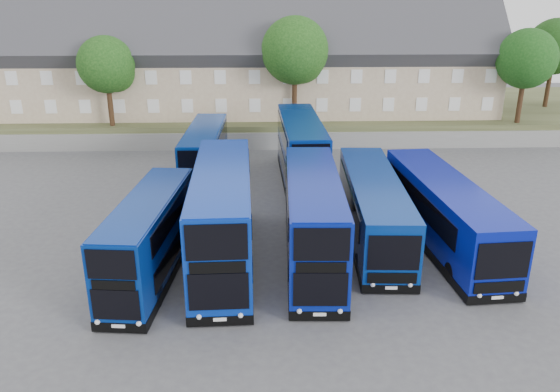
{
  "coord_description": "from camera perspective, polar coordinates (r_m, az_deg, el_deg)",
  "views": [
    {
      "loc": [
        -0.82,
        -22.41,
        13.01
      ],
      "look_at": [
        0.11,
        6.37,
        2.2
      ],
      "focal_mm": 35.0,
      "sensor_mm": 36.0,
      "label": 1
    }
  ],
  "objects": [
    {
      "name": "dd_rear_left",
      "position": [
        39.2,
        -7.83,
        4.03
      ],
      "size": [
        2.62,
        10.21,
        4.03
      ],
      "rotation": [
        0.0,
        0.0,
        -0.03
      ],
      "color": "navy",
      "rests_on": "ground"
    },
    {
      "name": "tree_east",
      "position": [
        53.07,
        24.44,
        12.72
      ],
      "size": [
        5.12,
        5.12,
        8.16
      ],
      "color": "#382314",
      "rests_on": "earth_bank"
    },
    {
      "name": "coach_east_a",
      "position": [
        30.67,
        9.7,
        -1.36
      ],
      "size": [
        3.3,
        12.83,
        3.48
      ],
      "rotation": [
        0.0,
        0.0,
        -0.05
      ],
      "color": "navy",
      "rests_on": "ground"
    },
    {
      "name": "ground",
      "position": [
        25.93,
        0.22,
        -9.55
      ],
      "size": [
        120.0,
        120.0,
        0.0
      ],
      "primitive_type": "plane",
      "color": "#4D4E53",
      "rests_on": "ground"
    },
    {
      "name": "dd_front_mid",
      "position": [
        27.49,
        -5.99,
        -2.31
      ],
      "size": [
        3.18,
        12.22,
        4.83
      ],
      "rotation": [
        0.0,
        0.0,
        0.03
      ],
      "color": "#082CA3",
      "rests_on": "ground"
    },
    {
      "name": "dd_rear_right",
      "position": [
        38.97,
        2.21,
        4.56
      ],
      "size": [
        3.01,
        11.69,
        4.62
      ],
      "rotation": [
        0.0,
        0.0,
        0.03
      ],
      "color": "navy",
      "rests_on": "ground"
    },
    {
      "name": "tree_mid",
      "position": [
        48.35,
        1.73,
        14.7
      ],
      "size": [
        5.76,
        5.76,
        9.18
      ],
      "color": "#382314",
      "rests_on": "earth_bank"
    },
    {
      "name": "dd_front_right",
      "position": [
        27.42,
        3.45,
        -2.67
      ],
      "size": [
        2.94,
        11.37,
        4.49
      ],
      "rotation": [
        0.0,
        0.0,
        -0.03
      ],
      "color": "#071A8F",
      "rests_on": "ground"
    },
    {
      "name": "tree_far",
      "position": [
        61.95,
        26.84,
        13.57
      ],
      "size": [
        5.44,
        5.44,
        8.67
      ],
      "color": "#382314",
      "rests_on": "earth_bank"
    },
    {
      "name": "dd_front_left",
      "position": [
        26.8,
        -13.45,
        -4.46
      ],
      "size": [
        3.19,
        10.07,
        3.93
      ],
      "rotation": [
        0.0,
        0.0,
        -0.09
      ],
      "color": "navy",
      "rests_on": "ground"
    },
    {
      "name": "tree_west",
      "position": [
        49.62,
        -17.51,
        12.76
      ],
      "size": [
        4.8,
        4.8,
        7.65
      ],
      "color": "#382314",
      "rests_on": "earth_bank"
    },
    {
      "name": "terrace_row",
      "position": [
        52.84,
        -4.32,
        13.55
      ],
      "size": [
        48.0,
        10.4,
        11.2
      ],
      "color": "tan",
      "rests_on": "earth_bank"
    },
    {
      "name": "coach_east_b",
      "position": [
        30.85,
        16.75,
        -1.77
      ],
      "size": [
        3.68,
        13.16,
        3.56
      ],
      "rotation": [
        0.0,
        0.0,
        0.07
      ],
      "color": "#08169B",
      "rests_on": "ground"
    },
    {
      "name": "earth_bank",
      "position": [
        57.68,
        -1.01,
        8.56
      ],
      "size": [
        80.0,
        20.0,
        2.0
      ],
      "primitive_type": "cube",
      "color": "#434828",
      "rests_on": "ground"
    },
    {
      "name": "retaining_wall",
      "position": [
        48.01,
        -0.81,
        5.78
      ],
      "size": [
        70.0,
        0.4,
        1.5
      ],
      "primitive_type": "cube",
      "color": "slate",
      "rests_on": "ground"
    }
  ]
}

